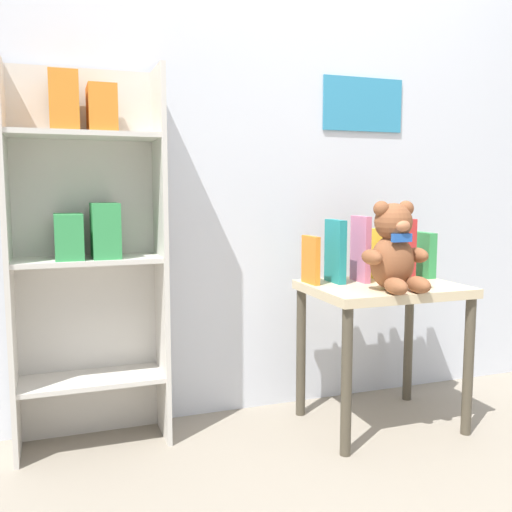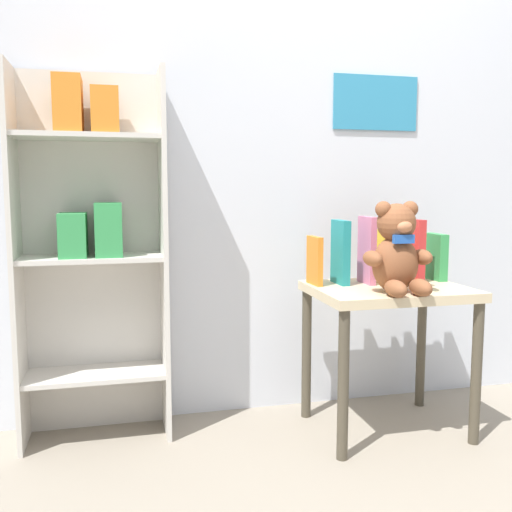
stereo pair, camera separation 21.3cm
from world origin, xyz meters
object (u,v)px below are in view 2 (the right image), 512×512
Objects in this scene: display_table at (388,310)px; book_standing_orange at (315,261)px; bookshelf_side at (92,234)px; book_standing_green at (435,257)px; teddy_bear at (397,251)px; book_standing_teal at (340,252)px; book_standing_yellow at (389,256)px; book_standing_red at (415,250)px; book_standing_pink at (367,250)px.

book_standing_orange reaches higher than display_table.
bookshelf_side is 7.26× the size of book_standing_green.
teddy_bear is 0.26m from book_standing_teal.
book_standing_red is (0.11, -0.02, 0.02)m from book_standing_yellow.
book_standing_yellow is 1.10× the size of book_standing_green.
book_standing_orange is 0.32m from book_standing_yellow.
book_standing_green is (0.54, 0.00, 0.00)m from book_standing_orange.
display_table is 3.07× the size of book_standing_green.
teddy_bear is 0.29m from book_standing_red.
book_standing_red is at bearing -6.43° from bookshelf_side.
book_standing_yellow is 0.11m from book_standing_red.
bookshelf_side is 1.19m from book_standing_yellow.
bookshelf_side reaches higher than display_table.
display_table is 0.28m from teddy_bear.
book_standing_pink reaches higher than book_standing_green.
teddy_bear is at bearing -47.89° from book_standing_orange.
book_standing_teal is at bearing 179.23° from book_standing_yellow.
book_standing_teal is 1.20× the size of book_standing_yellow.
teddy_bear is 0.34m from book_standing_orange.
book_standing_red reaches higher than book_standing_yellow.
teddy_bear reaches higher than book_standing_teal.
book_standing_orange is at bearing 174.76° from book_standing_pink.
display_table is 0.35m from book_standing_green.
book_standing_teal is 0.32m from book_standing_red.
book_standing_red is at bearing 29.66° from display_table.
display_table is 0.35m from book_standing_orange.
book_standing_teal is at bearing 176.81° from book_standing_red.
bookshelf_side is 1.19m from display_table.
book_standing_green is (0.11, 0.02, -0.03)m from book_standing_red.
teddy_bear is at bearing -142.18° from book_standing_green.
bookshelf_side is 0.87m from book_standing_orange.
display_table is 1.77× the size of teddy_bear.
book_standing_teal reaches higher than book_standing_orange.
book_standing_teal and book_standing_red have the same top height.
book_standing_pink reaches higher than book_standing_teal.
display_table is 0.25m from book_standing_pink.
book_standing_green is (0.27, 0.11, 0.19)m from display_table.
book_standing_red is at bearing -168.61° from book_standing_green.
display_table is at bearing -117.54° from book_standing_yellow.
book_standing_pink is at bearing 179.54° from book_standing_red.
book_standing_pink is (-0.05, 0.09, 0.23)m from display_table.
book_standing_pink is at bearing 120.20° from display_table.
book_standing_pink reaches higher than book_standing_red.
display_table is 2.33× the size of book_standing_red.
book_standing_pink is at bearing -7.71° from book_standing_teal.
display_table is 0.29m from book_standing_teal.
teddy_bear is 1.73× the size of book_standing_green.
teddy_bear reaches higher than book_standing_green.
book_standing_teal is (-0.16, 0.11, 0.22)m from display_table.
book_standing_orange is 0.43m from book_standing_red.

